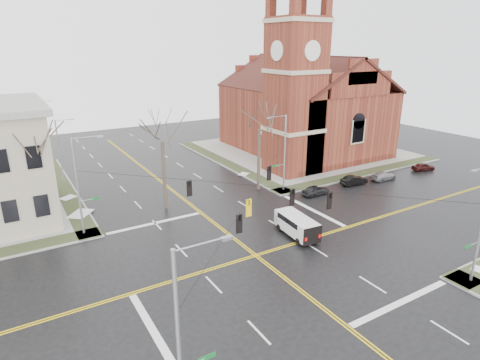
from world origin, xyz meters
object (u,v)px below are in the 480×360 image
streetlight_north_b (42,123)px  parked_car_c (383,176)px  church (302,100)px  parked_car_d (423,167)px  cargo_van (295,224)px  signal_pole_ne (284,151)px  signal_pole_nw (79,184)px  parked_car_a (315,190)px  streetlight_north_a (60,149)px  tree_nw_near (162,137)px  signal_pole_sw (182,336)px  parked_car_b (354,180)px  tree_ne (259,125)px  tree_nw_far (34,145)px

streetlight_north_b → parked_car_c: bearing=-48.3°
church → parked_car_d: bearing=-63.6°
church → cargo_van: church is taller
signal_pole_ne → cargo_van: signal_pole_ne is taller
signal_pole_nw → parked_car_a: 25.63m
signal_pole_nw → streetlight_north_a: signal_pole_nw is taller
church → signal_pole_ne: church is taller
streetlight_north_a → parked_car_a: bearing=-39.0°
tree_nw_near → signal_pole_sw: bearing=-109.1°
streetlight_north_b → parked_car_b: size_ratio=2.23×
signal_pole_ne → signal_pole_sw: same height
parked_car_a → signal_pole_sw: bearing=128.0°
tree_nw_near → tree_ne: (11.60, -0.40, 0.12)m
church → tree_nw_far: bearing=-164.2°
streetlight_north_a → parked_car_c: bearing=-29.3°
parked_car_c → streetlight_north_b: bearing=42.6°
signal_pole_ne → parked_car_c: size_ratio=2.42×
church → cargo_van: 31.39m
signal_pole_ne → parked_car_b: signal_pole_ne is taller
signal_pole_nw → tree_nw_near: 9.32m
signal_pole_nw → tree_nw_far: bearing=142.7°
parked_car_c → parked_car_d: bearing=-89.7°
church → signal_pole_ne: (-13.44, -13.28, -3.48)m
signal_pole_ne → signal_pole_nw: (-22.64, 0.00, 0.00)m
signal_pole_sw → tree_nw_near: bearing=70.9°
tree_nw_far → signal_pole_sw: bearing=-83.4°
signal_pole_ne → cargo_van: bearing=-121.0°
streetlight_north_a → tree_nw_near: 16.87m
signal_pole_nw → parked_car_a: signal_pole_nw is taller
parked_car_a → tree_nw_near: tree_nw_near is taller
streetlight_north_a → tree_nw_near: size_ratio=0.74×
tree_nw_far → parked_car_a: bearing=-11.0°
signal_pole_ne → tree_nw_far: tree_nw_far is taller
signal_pole_ne → church: bearing=44.7°
tree_ne → church: bearing=36.4°
signal_pole_sw → cargo_van: bearing=37.8°
parked_car_d → tree_nw_far: bearing=97.1°
parked_car_d → tree_nw_near: size_ratio=0.30×
signal_pole_nw → tree_nw_far: 5.05m
signal_pole_ne → parked_car_d: size_ratio=2.78×
signal_pole_ne → tree_nw_near: size_ratio=0.84×
signal_pole_ne → signal_pole_nw: bearing=180.0°
streetlight_north_a → parked_car_d: streetlight_north_a is taller
parked_car_a → tree_nw_far: tree_nw_far is taller
signal_pole_nw → signal_pole_sw: same height
church → streetlight_north_a: size_ratio=3.44×
cargo_van → signal_pole_ne: bearing=63.9°
streetlight_north_b → parked_car_a: streetlight_north_b is taller
signal_pole_ne → tree_ne: bearing=146.3°
streetlight_north_a → parked_car_b: 36.76m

